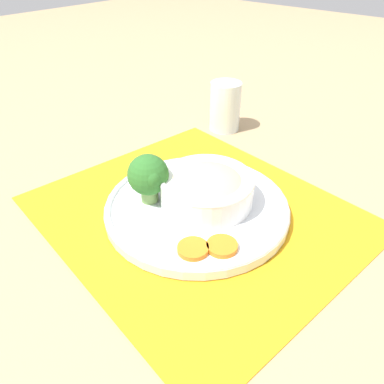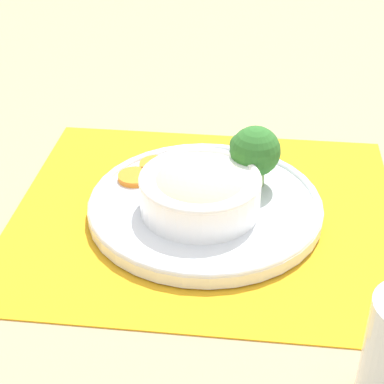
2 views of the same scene
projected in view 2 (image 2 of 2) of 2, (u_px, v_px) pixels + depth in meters
name	position (u px, v px, depth m)	size (l,w,h in m)	color
ground_plane	(205.00, 214.00, 0.85)	(4.00, 4.00, 0.00)	tan
placemat	(205.00, 213.00, 0.85)	(0.55, 0.50, 0.00)	orange
plate	(205.00, 205.00, 0.84)	(0.31, 0.31, 0.02)	silver
bowl	(200.00, 190.00, 0.81)	(0.15, 0.15, 0.06)	white
broccoli_floret	(255.00, 152.00, 0.85)	(0.07, 0.07, 0.08)	#759E51
carrot_slice_near	(155.00, 165.00, 0.91)	(0.05, 0.05, 0.01)	orange
carrot_slice_middle	(134.00, 177.00, 0.88)	(0.05, 0.05, 0.01)	orange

